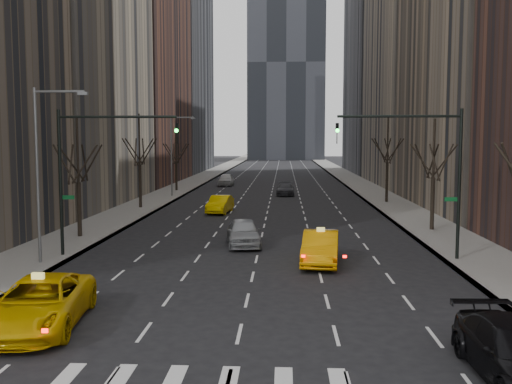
# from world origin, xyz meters

# --- Properties ---
(ground) EXTENTS (400.00, 400.00, 0.00)m
(ground) POSITION_xyz_m (0.00, 0.00, 0.00)
(ground) COLOR black
(ground) RESTS_ON ground
(sidewalk_left) EXTENTS (4.50, 320.00, 0.15)m
(sidewalk_left) POSITION_xyz_m (-12.25, 70.00, 0.07)
(sidewalk_left) COLOR slate
(sidewalk_left) RESTS_ON ground
(sidewalk_right) EXTENTS (4.50, 320.00, 0.15)m
(sidewalk_right) POSITION_xyz_m (12.25, 70.00, 0.07)
(sidewalk_right) COLOR slate
(sidewalk_right) RESTS_ON ground
(bld_left_far) EXTENTS (14.00, 28.00, 44.00)m
(bld_left_far) POSITION_xyz_m (-21.50, 66.00, 22.00)
(bld_left_far) COLOR brown
(bld_left_far) RESTS_ON ground
(bld_left_deep) EXTENTS (14.00, 30.00, 60.00)m
(bld_left_deep) POSITION_xyz_m (-21.50, 96.00, 30.00)
(bld_left_deep) COLOR #5D5D61
(bld_left_deep) RESTS_ON ground
(bld_right_far) EXTENTS (14.00, 28.00, 50.00)m
(bld_right_far) POSITION_xyz_m (21.50, 64.00, 25.00)
(bld_right_far) COLOR tan
(bld_right_far) RESTS_ON ground
(bld_right_deep) EXTENTS (14.00, 30.00, 58.00)m
(bld_right_deep) POSITION_xyz_m (21.50, 95.00, 29.00)
(bld_right_deep) COLOR #5D5D61
(bld_right_deep) RESTS_ON ground
(tree_lw_b) EXTENTS (3.36, 3.50, 7.82)m
(tree_lw_b) POSITION_xyz_m (-12.00, 18.00, 3.72)
(tree_lw_b) COLOR black
(tree_lw_b) RESTS_ON ground
(tree_lw_c) EXTENTS (3.36, 3.50, 8.74)m
(tree_lw_c) POSITION_xyz_m (-12.00, 34.00, 4.04)
(tree_lw_c) COLOR black
(tree_lw_c) RESTS_ON ground
(tree_lw_d) EXTENTS (3.36, 3.50, 7.36)m
(tree_lw_d) POSITION_xyz_m (-12.00, 52.00, 3.56)
(tree_lw_d) COLOR black
(tree_lw_d) RESTS_ON ground
(tree_rw_b) EXTENTS (3.36, 3.50, 7.82)m
(tree_rw_b) POSITION_xyz_m (12.00, 22.00, 3.72)
(tree_rw_b) COLOR black
(tree_rw_b) RESTS_ON ground
(tree_rw_c) EXTENTS (3.36, 3.50, 8.74)m
(tree_rw_c) POSITION_xyz_m (12.00, 40.00, 4.04)
(tree_rw_c) COLOR black
(tree_rw_c) RESTS_ON ground
(traffic_mast_left) EXTENTS (6.69, 0.39, 8.00)m
(traffic_mast_left) POSITION_xyz_m (-9.11, 12.00, 5.49)
(traffic_mast_left) COLOR black
(traffic_mast_left) RESTS_ON ground
(traffic_mast_right) EXTENTS (6.69, 0.39, 8.00)m
(traffic_mast_right) POSITION_xyz_m (9.11, 12.00, 5.49)
(traffic_mast_right) COLOR black
(traffic_mast_right) RESTS_ON ground
(streetlight_near) EXTENTS (2.83, 0.22, 9.00)m
(streetlight_near) POSITION_xyz_m (-10.84, 10.00, 5.62)
(streetlight_near) COLOR slate
(streetlight_near) RESTS_ON ground
(streetlight_far) EXTENTS (2.83, 0.22, 9.00)m
(streetlight_far) POSITION_xyz_m (-10.84, 45.00, 5.62)
(streetlight_far) COLOR slate
(streetlight_far) RESTS_ON ground
(taxi_suv) EXTENTS (3.56, 6.47, 1.72)m
(taxi_suv) POSITION_xyz_m (-7.00, 0.31, 0.86)
(taxi_suv) COLOR #DFAF04
(taxi_suv) RESTS_ON ground
(taxi_sedan) EXTENTS (2.34, 5.37, 1.72)m
(taxi_sedan) POSITION_xyz_m (3.42, 10.99, 0.86)
(taxi_sedan) COLOR orange
(taxi_sedan) RESTS_ON ground
(silver_sedan_ahead) EXTENTS (2.60, 5.10, 1.66)m
(silver_sedan_ahead) POSITION_xyz_m (-1.00, 15.93, 0.83)
(silver_sedan_ahead) COLOR gray
(silver_sedan_ahead) RESTS_ON ground
(far_taxi) EXTENTS (2.15, 4.85, 1.55)m
(far_taxi) POSITION_xyz_m (-4.18, 31.38, 0.77)
(far_taxi) COLOR yellow
(far_taxi) RESTS_ON ground
(far_suv_grey) EXTENTS (2.10, 5.02, 1.45)m
(far_suv_grey) POSITION_xyz_m (1.65, 47.87, 0.72)
(far_suv_grey) COLOR #2D2E32
(far_suv_grey) RESTS_ON ground
(far_car_white) EXTENTS (2.08, 5.07, 1.72)m
(far_car_white) POSITION_xyz_m (-6.67, 61.07, 0.86)
(far_car_white) COLOR #BCBCBC
(far_car_white) RESTS_ON ground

